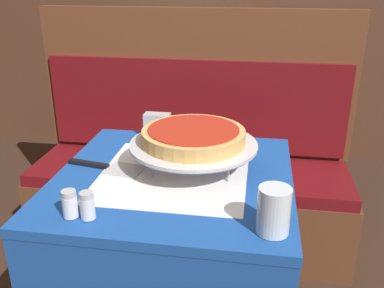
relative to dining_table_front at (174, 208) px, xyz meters
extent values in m
cube|color=#194799|center=(0.00, 0.00, 0.11)|extent=(0.74, 0.74, 0.03)
cube|color=white|center=(0.00, 0.00, 0.12)|extent=(0.46, 0.46, 0.00)
cube|color=#194799|center=(0.00, 0.00, 0.00)|extent=(0.74, 0.74, 0.18)
cube|color=#4C331E|center=(-0.34, 0.34, -0.27)|extent=(0.05, 0.05, 0.73)
cube|color=#4C331E|center=(0.34, 0.34, -0.27)|extent=(0.05, 0.05, 0.73)
cube|color=#1E6B33|center=(-0.22, 1.52, 0.11)|extent=(0.67, 0.67, 0.03)
cube|color=white|center=(-0.22, 1.52, 0.12)|extent=(0.42, 0.42, 0.00)
cube|color=#1E6B33|center=(-0.22, 1.52, 0.04)|extent=(0.67, 0.67, 0.12)
cube|color=#4C331E|center=(-0.52, 1.22, -0.27)|extent=(0.05, 0.05, 0.73)
cube|color=#4C331E|center=(0.08, 1.22, -0.27)|extent=(0.05, 0.05, 0.73)
cube|color=#4C331E|center=(-0.52, 1.82, -0.27)|extent=(0.05, 0.05, 0.73)
cube|color=#4C331E|center=(0.08, 1.82, -0.27)|extent=(0.05, 0.05, 0.73)
cube|color=brown|center=(-0.08, 0.75, -0.45)|extent=(1.61, 0.49, 0.38)
cube|color=#600F14|center=(-0.08, 0.75, -0.23)|extent=(1.58, 0.48, 0.06)
cube|color=brown|center=(-0.08, 0.96, 0.18)|extent=(1.61, 0.06, 0.75)
cube|color=#600F14|center=(-0.08, 0.92, 0.07)|extent=(1.55, 0.02, 0.48)
cylinder|color=#ADADB2|center=(0.06, 0.18, 0.16)|extent=(0.01, 0.01, 0.08)
cylinder|color=#ADADB2|center=(-0.06, -0.02, 0.16)|extent=(0.01, 0.01, 0.08)
cylinder|color=#ADADB2|center=(0.18, -0.02, 0.16)|extent=(0.01, 0.01, 0.08)
cylinder|color=#ADADB2|center=(0.06, 0.05, 0.20)|extent=(0.28, 0.28, 0.01)
cylinder|color=silver|center=(0.06, 0.05, 0.20)|extent=(0.39, 0.39, 0.01)
cylinder|color=silver|center=(0.06, 0.05, 0.21)|extent=(0.41, 0.41, 0.01)
cylinder|color=tan|center=(0.06, 0.05, 0.24)|extent=(0.33, 0.33, 0.04)
cylinder|color=#B22819|center=(0.06, 0.05, 0.26)|extent=(0.29, 0.29, 0.01)
cube|color=#BCBCC1|center=(-0.16, 0.00, 0.12)|extent=(0.13, 0.12, 0.00)
cube|color=black|center=(-0.29, 0.02, 0.13)|extent=(0.15, 0.05, 0.01)
cylinder|color=silver|center=(0.30, -0.28, 0.18)|extent=(0.08, 0.08, 0.12)
cylinder|color=silver|center=(-0.22, -0.29, 0.15)|extent=(0.04, 0.04, 0.06)
cylinder|color=#B7B7BC|center=(-0.22, -0.29, 0.19)|extent=(0.04, 0.04, 0.02)
cylinder|color=silver|center=(-0.17, -0.29, 0.15)|extent=(0.04, 0.04, 0.06)
cylinder|color=#B7B7BC|center=(-0.17, -0.29, 0.19)|extent=(0.04, 0.04, 0.02)
cube|color=#B2B2B7|center=(-0.13, 0.33, 0.17)|extent=(0.10, 0.05, 0.09)
cube|color=black|center=(-0.32, 1.45, 0.14)|extent=(0.12, 0.12, 0.03)
cylinder|color=black|center=(-0.32, 1.45, 0.21)|extent=(0.01, 0.01, 0.12)
cylinder|color=#99194C|center=(-0.32, 1.48, 0.20)|extent=(0.04, 0.04, 0.09)
cylinder|color=gold|center=(-0.32, 1.41, 0.20)|extent=(0.04, 0.04, 0.09)
camera|label=1|loc=(0.25, -1.19, 0.72)|focal=40.00mm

